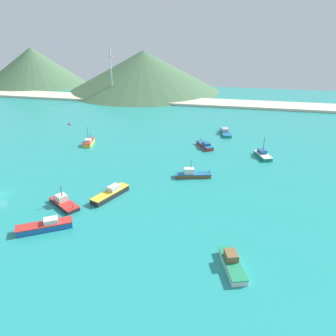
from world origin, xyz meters
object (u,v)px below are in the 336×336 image
Objects in this scene: fishing_boat_4 at (192,174)px; fishing_boat_7 at (111,193)px; fishing_boat_5 at (89,142)px; fishing_boat_3 at (232,263)px; fishing_boat_8 at (263,155)px; radio_tower at (111,73)px; fishing_boat_0 at (205,145)px; buoy_0 at (70,124)px; fishing_boat_1 at (45,226)px; fishing_boat_6 at (64,203)px; fishing_boat_2 at (225,132)px.

fishing_boat_7 is (-17.66, -15.44, 0.05)m from fishing_boat_4.
fishing_boat_3 is at bearing -46.19° from fishing_boat_5.
fishing_boat_5 reaches higher than fishing_boat_3.
fishing_boat_5 is 0.97× the size of fishing_boat_8.
radio_tower reaches higher than fishing_boat_8.
fishing_boat_4 is at bearing -25.70° from fishing_boat_5.
fishing_boat_7 is 1.32× the size of fishing_boat_8.
radio_tower is at bearing 131.25° from fishing_boat_0.
fishing_boat_3 is 8.64× the size of buoy_0.
fishing_boat_4 is 71.22m from buoy_0.
fishing_boat_6 reaches higher than fishing_boat_1.
fishing_boat_5 is at bearing 105.59° from fishing_boat_1.
radio_tower reaches higher than fishing_boat_3.
fishing_boat_4 is at bearing 41.15° from fishing_boat_7.
radio_tower reaches higher than fishing_boat_0.
fishing_boat_3 is 1.01× the size of fishing_boat_6.
fishing_boat_5 reaches higher than fishing_boat_1.
fishing_boat_0 is at bearing -15.09° from buoy_0.
radio_tower is at bearing 105.21° from fishing_boat_1.
fishing_boat_2 is 51.36m from fishing_boat_5.
fishing_boat_8 is at bearing -15.32° from fishing_boat_0.
fishing_boat_6 reaches higher than fishing_boat_7.
fishing_boat_0 is 0.80× the size of fishing_boat_7.
fishing_boat_1 is 0.96× the size of fishing_boat_7.
fishing_boat_5 is at bearing 122.41° from fishing_boat_7.
fishing_boat_6 reaches higher than fishing_boat_2.
buoy_0 is at bearing 133.09° from fishing_boat_3.
fishing_boat_5 is at bearing -154.34° from fishing_boat_2.
fishing_boat_5 is (-51.58, 53.77, -0.03)m from fishing_boat_3.
fishing_boat_0 is 0.31× the size of radio_tower.
fishing_boat_7 is at bearing 63.79° from fishing_boat_1.
fishing_boat_3 is 40.85m from fishing_boat_6.
fishing_boat_5 is at bearing -172.04° from fishing_boat_0.
fishing_boat_5 is at bearing 107.48° from fishing_boat_6.
fishing_boat_2 is 9.31× the size of buoy_0.
fishing_boat_1 is at bearing -131.61° from fishing_boat_8.
fishing_boat_2 is at bearing 0.56° from buoy_0.
radio_tower is (-66.11, 51.97, 13.73)m from fishing_boat_2.
radio_tower is at bearing 90.97° from buoy_0.
fishing_boat_3 is 0.84× the size of fishing_boat_7.
fishing_boat_1 is 52.30m from fishing_boat_5.
fishing_boat_8 is (46.37, 41.25, 0.05)m from fishing_boat_6.
fishing_boat_4 is at bearing -91.76° from fishing_boat_0.
fishing_boat_8 reaches higher than fishing_boat_3.
buoy_0 is (-70.52, 75.38, -0.63)m from fishing_boat_3.
fishing_boat_2 is 1.09× the size of fishing_boat_6.
fishing_boat_0 is 0.88× the size of fishing_boat_4.
buoy_0 is (-18.94, 21.61, -0.60)m from fishing_boat_5.
radio_tower reaches higher than fishing_boat_7.
radio_tower is (-33.88, 124.59, 13.62)m from fishing_boat_1.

